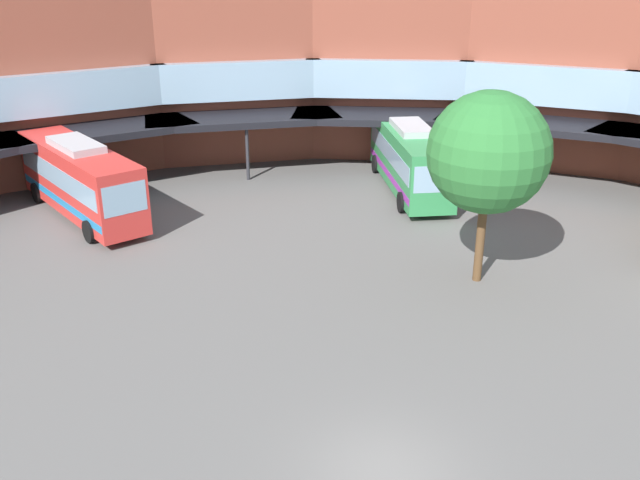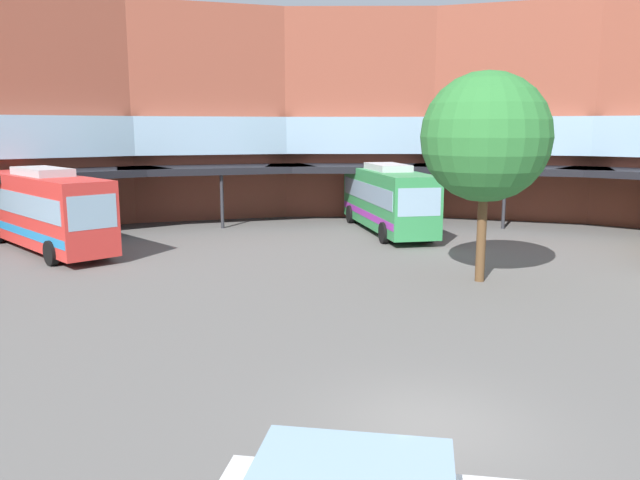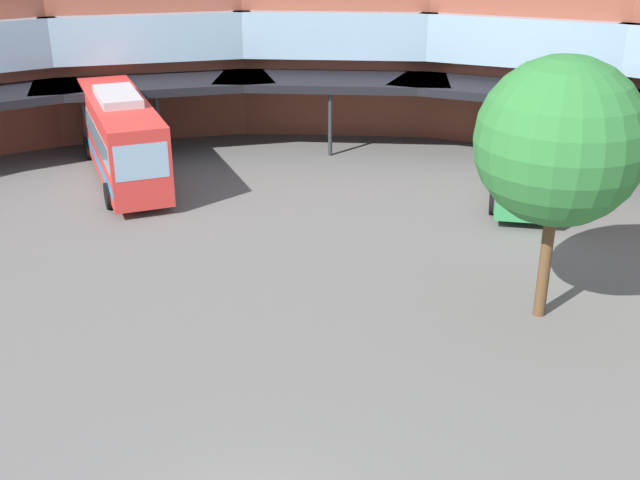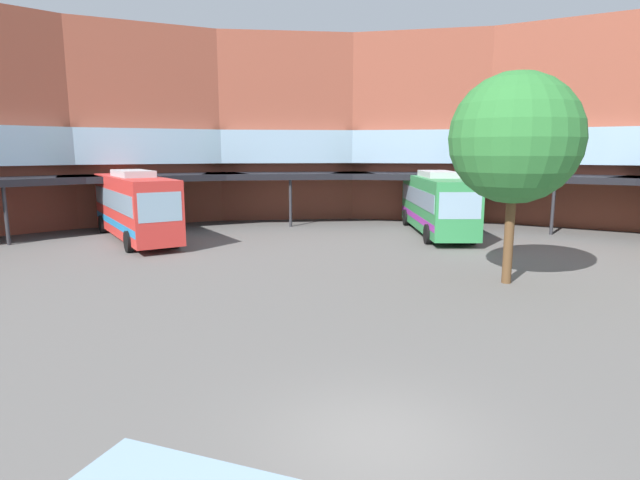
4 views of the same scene
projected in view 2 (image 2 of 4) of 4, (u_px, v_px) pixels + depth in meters
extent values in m
plane|color=#605E5B|center=(430.00, 426.00, 12.67)|extent=(116.03, 116.03, 0.00)
cube|color=brown|center=(513.00, 115.00, 42.24)|extent=(12.86, 11.69, 13.42)
cube|color=#8CADC6|center=(512.00, 135.00, 41.92)|extent=(12.07, 11.20, 2.35)
cube|color=black|center=(507.00, 170.00, 38.17)|extent=(11.67, 10.08, 0.40)
cylinder|color=#2D2D33|center=(504.00, 200.00, 36.98)|extent=(0.20, 0.20, 3.35)
cube|color=brown|center=(357.00, 115.00, 43.99)|extent=(12.85, 9.31, 13.42)
cube|color=#8CADC6|center=(358.00, 135.00, 43.64)|extent=(11.83, 9.18, 2.35)
cube|color=black|center=(360.00, 168.00, 39.66)|extent=(12.22, 7.41, 0.40)
cylinder|color=#2D2D33|center=(361.00, 198.00, 38.38)|extent=(0.20, 0.20, 3.35)
cube|color=brown|center=(205.00, 115.00, 42.48)|extent=(11.55, 6.00, 13.42)
cube|color=#8CADC6|center=(206.00, 135.00, 42.15)|extent=(10.40, 6.24, 2.35)
cube|color=black|center=(217.00, 170.00, 38.38)|extent=(11.55, 4.00, 0.40)
cylinder|color=#2D2D33|center=(222.00, 200.00, 37.17)|extent=(0.20, 0.20, 3.35)
cube|color=brown|center=(34.00, 113.00, 37.86)|extent=(12.85, 9.31, 13.42)
cube|color=#8CADC6|center=(38.00, 136.00, 37.62)|extent=(11.83, 9.18, 2.35)
cube|color=black|center=(60.00, 174.00, 34.46)|extent=(12.22, 7.41, 0.40)
cylinder|color=#2D2D33|center=(70.00, 208.00, 33.47)|extent=(0.20, 0.20, 3.35)
cube|color=red|center=(45.00, 209.00, 30.44)|extent=(6.86, 10.82, 3.28)
cube|color=#8CADC6|center=(44.00, 201.00, 30.37)|extent=(6.62, 10.25, 1.05)
cube|color=#267FBF|center=(46.00, 228.00, 30.60)|extent=(6.79, 10.63, 0.39)
cube|color=#8CADC6|center=(92.00, 212.00, 26.51)|extent=(1.96, 1.02, 1.44)
cube|color=#B2B2B7|center=(42.00, 171.00, 30.12)|extent=(3.21, 4.25, 0.36)
cylinder|color=black|center=(104.00, 246.00, 28.85)|extent=(0.75, 1.12, 1.10)
cylinder|color=black|center=(51.00, 253.00, 27.23)|extent=(0.75, 1.12, 1.10)
cylinder|color=black|center=(44.00, 228.00, 34.15)|extent=(0.75, 1.12, 1.10)
cube|color=#338C4C|center=(387.00, 198.00, 35.92)|extent=(3.66, 10.83, 3.15)
cube|color=#8CADC6|center=(387.00, 191.00, 35.86)|extent=(3.64, 10.20, 1.01)
cube|color=purple|center=(387.00, 213.00, 36.08)|extent=(3.66, 10.62, 0.38)
cube|color=#8CADC6|center=(419.00, 202.00, 30.78)|extent=(2.19, 0.36, 1.38)
cube|color=#B2B2B7|center=(388.00, 167.00, 35.61)|extent=(2.16, 3.99, 0.36)
cylinder|color=black|center=(430.00, 231.00, 32.91)|extent=(0.42, 1.13, 1.10)
cylinder|color=black|center=(384.00, 233.00, 32.44)|extent=(0.42, 1.13, 1.10)
cylinder|color=black|center=(389.00, 213.00, 39.89)|extent=(0.42, 1.13, 1.10)
cylinder|color=black|center=(350.00, 214.00, 39.41)|extent=(0.42, 1.13, 1.10)
cube|color=#8CADC6|center=(354.00, 480.00, 8.48)|extent=(3.07, 2.61, 0.60)
cylinder|color=brown|center=(482.00, 228.00, 24.24)|extent=(0.36, 0.36, 4.19)
sphere|color=#2D7233|center=(486.00, 137.00, 23.64)|extent=(4.87, 4.87, 4.87)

